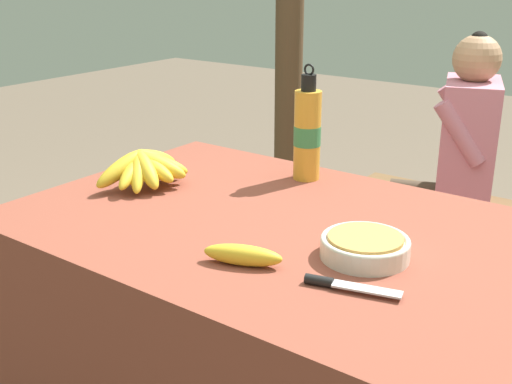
% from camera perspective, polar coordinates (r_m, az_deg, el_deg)
% --- Properties ---
extents(market_counter, '(1.36, 0.87, 0.79)m').
position_cam_1_polar(market_counter, '(1.71, 2.87, -15.26)').
color(market_counter, brown).
rests_on(market_counter, ground_plane).
extents(banana_bunch_ripe, '(0.18, 0.29, 0.12)m').
position_cam_1_polar(banana_bunch_ripe, '(1.78, -9.63, 2.30)').
color(banana_bunch_ripe, '#4C381E').
rests_on(banana_bunch_ripe, market_counter).
extents(serving_bowl, '(0.19, 0.19, 0.05)m').
position_cam_1_polar(serving_bowl, '(1.37, 9.66, -4.72)').
color(serving_bowl, silver).
rests_on(serving_bowl, market_counter).
extents(water_bottle, '(0.08, 0.08, 0.33)m').
position_cam_1_polar(water_bottle, '(1.81, 4.58, 5.23)').
color(water_bottle, gold).
rests_on(water_bottle, market_counter).
extents(loose_banana_front, '(0.17, 0.10, 0.04)m').
position_cam_1_polar(loose_banana_front, '(1.32, -1.19, -5.63)').
color(loose_banana_front, gold).
rests_on(loose_banana_front, market_counter).
extents(knife, '(0.19, 0.07, 0.02)m').
position_cam_1_polar(knife, '(1.24, 7.30, -8.11)').
color(knife, '#BCBCC1').
rests_on(knife, market_counter).
extents(seated_vendor, '(0.47, 0.43, 1.14)m').
position_cam_1_polar(seated_vendor, '(2.65, 17.03, 3.17)').
color(seated_vendor, '#473828').
rests_on(seated_vendor, ground_plane).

